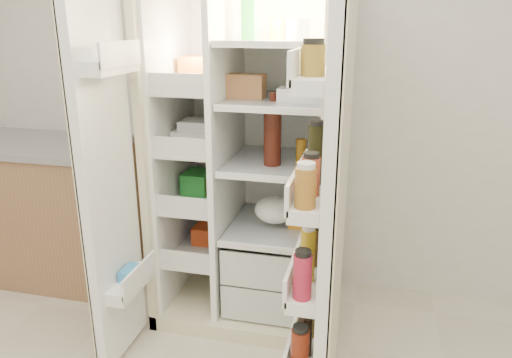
# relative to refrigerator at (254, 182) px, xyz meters

# --- Properties ---
(wall_back) EXTENTS (4.00, 0.02, 2.70)m
(wall_back) POSITION_rel_refrigerator_xyz_m (0.13, 0.35, 0.61)
(wall_back) COLOR silver
(wall_back) RESTS_ON floor
(refrigerator) EXTENTS (0.92, 0.70, 1.80)m
(refrigerator) POSITION_rel_refrigerator_xyz_m (0.00, 0.00, 0.00)
(refrigerator) COLOR beige
(refrigerator) RESTS_ON floor
(freezer_door) EXTENTS (0.15, 0.40, 1.72)m
(freezer_door) POSITION_rel_refrigerator_xyz_m (-0.51, -0.60, 0.15)
(freezer_door) COLOR white
(freezer_door) RESTS_ON floor
(fridge_door) EXTENTS (0.17, 0.58, 1.72)m
(fridge_door) POSITION_rel_refrigerator_xyz_m (0.47, -0.70, 0.13)
(fridge_door) COLOR white
(fridge_door) RESTS_ON floor
(kitchen_counter) EXTENTS (1.21, 0.65, 0.88)m
(kitchen_counter) POSITION_rel_refrigerator_xyz_m (-1.47, 0.05, -0.30)
(kitchen_counter) COLOR #936649
(kitchen_counter) RESTS_ON floor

